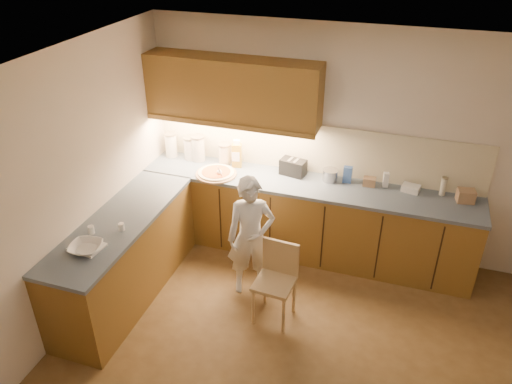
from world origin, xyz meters
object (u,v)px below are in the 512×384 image
at_px(wooden_chair, 277,276).
at_px(toaster, 293,167).
at_px(oil_jug, 237,155).
at_px(child, 251,237).
at_px(pizza_on_board, 216,173).

xyz_separation_m(wooden_chair, toaster, (-0.18, 1.26, 0.54)).
relative_size(oil_jug, toaster, 1.09).
relative_size(child, wooden_chair, 1.63).
bearing_deg(child, pizza_on_board, 110.25).
bearing_deg(pizza_on_board, child, -47.01).
height_order(pizza_on_board, child, child).
distance_m(pizza_on_board, wooden_chair, 1.48).
relative_size(child, toaster, 4.30).
bearing_deg(wooden_chair, toaster, 102.52).
distance_m(wooden_chair, toaster, 1.38).
xyz_separation_m(child, toaster, (0.17, 0.98, 0.34)).
bearing_deg(oil_jug, child, -62.86).
height_order(child, oil_jug, child).
xyz_separation_m(pizza_on_board, wooden_chair, (1.01, -0.98, -0.47)).
bearing_deg(oil_jug, pizza_on_board, -119.46).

